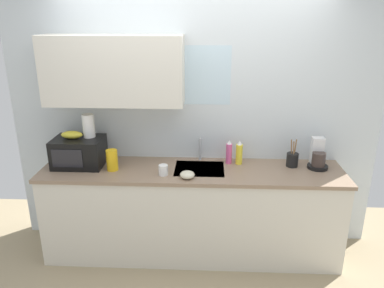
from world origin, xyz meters
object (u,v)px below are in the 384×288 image
Objects in this scene: dish_soap_bottle_pink at (229,153)px; paper_towel_roll at (89,126)px; dish_soap_bottle_yellow at (239,153)px; mug_white at (163,170)px; microwave at (79,152)px; banana_bunch at (72,135)px; cereal_canister at (112,160)px; coffee_maker at (318,157)px; utensil_crock at (292,159)px; small_bowl at (187,175)px.

paper_towel_roll is at bearing -177.04° from dish_soap_bottle_pink.
mug_white is (-0.70, -0.30, -0.06)m from dish_soap_bottle_yellow.
microwave is 0.18m from banana_bunch.
mug_white is at bearing -12.87° from microwave.
mug_white is (0.87, -0.19, -0.26)m from banana_bunch.
dish_soap_bottle_pink reaches higher than cereal_canister.
mug_white is at bearing -10.53° from cereal_canister.
paper_towel_roll is 0.95× the size of dish_soap_bottle_yellow.
microwave reaches higher than dish_soap_bottle_pink.
coffee_maker is 1.05× the size of utensil_crock.
dish_soap_bottle_yellow is at bearing 36.93° from small_bowl.
coffee_maker is 1.43× the size of cereal_canister.
microwave is 2.09× the size of paper_towel_roll.
coffee_maker is at bearing 14.33° from small_bowl.
utensil_crock is at bearing 2.02° from microwave.
dish_soap_bottle_pink reaches higher than mug_white.
coffee_maker is at bearing 0.22° from paper_towel_roll.
dish_soap_bottle_pink is 2.44× the size of mug_white.
dish_soap_bottle_yellow is (1.57, 0.11, -0.20)m from banana_bunch.
coffee_maker is 1.25m from small_bowl.
utensil_crock reaches higher than dish_soap_bottle_pink.
banana_bunch is at bearing -176.05° from dish_soap_bottle_yellow.
banana_bunch is 0.75× the size of utensil_crock.
microwave is at bearing -175.19° from dish_soap_bottle_pink.
paper_towel_roll is 1.95m from utensil_crock.
microwave is 1.53m from dish_soap_bottle_yellow.
cereal_canister is (0.39, -0.10, -0.21)m from banana_bunch.
microwave is at bearing -177.98° from utensil_crock.
dish_soap_bottle_pink is at bearing 4.59° from banana_bunch.
cereal_canister is (0.34, -0.10, -0.04)m from microwave.
microwave is 3.54× the size of small_bowl.
coffee_maker is 2.15× the size of small_bowl.
banana_bunch reaches higher than cereal_canister.
mug_white reaches higher than small_bowl.
coffee_maker reaches higher than dish_soap_bottle_pink.
small_bowl is (-0.98, -0.32, -0.04)m from utensil_crock.
coffee_maker is 1.21× the size of dish_soap_bottle_yellow.
utensil_crock is (2.07, 0.07, -0.24)m from banana_bunch.
cereal_canister is at bearing 167.97° from small_bowl.
dish_soap_bottle_pink is 0.87× the size of utensil_crock.
mug_white is (0.48, -0.09, -0.05)m from cereal_canister.
paper_towel_roll is 1.05m from small_bowl.
banana_bunch is at bearing -178.07° from utensil_crock.
banana_bunch is (-0.05, 0.00, 0.17)m from microwave.
paper_towel_roll is 0.95× the size of dish_soap_bottle_pink.
paper_towel_roll is 0.40m from cereal_canister.
utensil_crock is at bearing -4.44° from dish_soap_bottle_yellow.
microwave is at bearing 166.62° from small_bowl.
paper_towel_roll reaches higher than cereal_canister.
dish_soap_bottle_yellow is at bearing 176.06° from coffee_maker.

